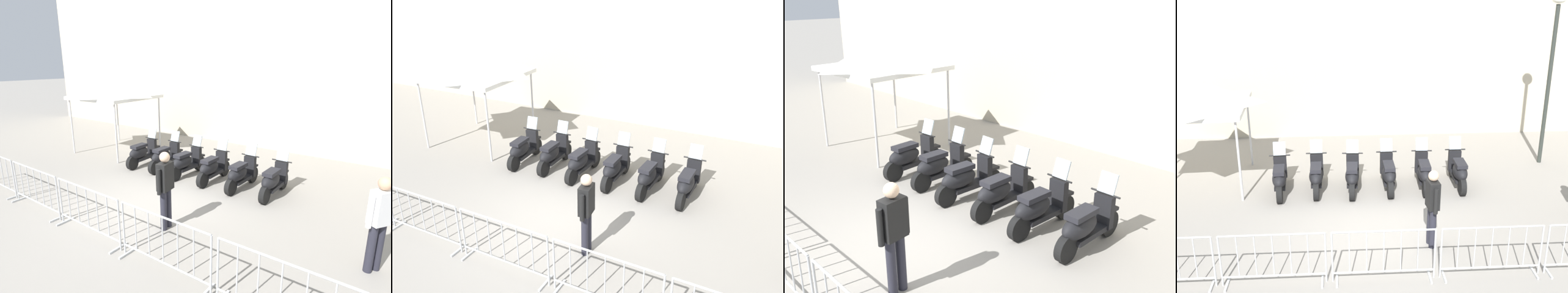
% 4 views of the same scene
% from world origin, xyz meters
% --- Properties ---
extents(ground_plane, '(120.00, 120.00, 0.00)m').
position_xyz_m(ground_plane, '(0.00, 0.00, 0.00)').
color(ground_plane, gray).
extents(motorcycle_0, '(0.56, 1.72, 1.24)m').
position_xyz_m(motorcycle_0, '(-2.24, 2.22, 0.45)').
color(motorcycle_0, black).
rests_on(motorcycle_0, ground).
extents(motorcycle_1, '(0.56, 1.72, 1.24)m').
position_xyz_m(motorcycle_1, '(-1.29, 2.27, 0.45)').
color(motorcycle_1, black).
rests_on(motorcycle_1, ground).
extents(motorcycle_2, '(0.58, 1.73, 1.24)m').
position_xyz_m(motorcycle_2, '(-0.36, 2.15, 0.45)').
color(motorcycle_2, black).
rests_on(motorcycle_2, ground).
extents(motorcycle_3, '(0.56, 1.72, 1.24)m').
position_xyz_m(motorcycle_3, '(0.60, 2.15, 0.45)').
color(motorcycle_3, black).
rests_on(motorcycle_3, ground).
extents(motorcycle_4, '(0.57, 1.73, 1.24)m').
position_xyz_m(motorcycle_4, '(1.54, 2.11, 0.45)').
color(motorcycle_4, black).
rests_on(motorcycle_4, ground).
extents(motorcycle_5, '(0.56, 1.73, 1.24)m').
position_xyz_m(motorcycle_5, '(2.50, 2.09, 0.45)').
color(motorcycle_5, black).
rests_on(motorcycle_5, ground).
extents(barrier_segment_1, '(1.97, 0.54, 1.07)m').
position_xyz_m(barrier_segment_1, '(-2.16, -1.74, 0.52)').
color(barrier_segment_1, '#B2B5B7').
rests_on(barrier_segment_1, ground).
extents(barrier_segment_2, '(1.97, 0.54, 1.07)m').
position_xyz_m(barrier_segment_2, '(-0.11, -1.86, 0.52)').
color(barrier_segment_2, '#B2B5B7').
rests_on(barrier_segment_2, ground).
extents(barrier_segment_3, '(1.97, 0.54, 1.07)m').
position_xyz_m(barrier_segment_3, '(1.95, -1.98, 0.52)').
color(barrier_segment_3, '#B2B5B7').
rests_on(barrier_segment_3, ground).
extents(street_lamp, '(0.36, 0.36, 4.88)m').
position_xyz_m(street_lamp, '(5.47, 3.49, 3.01)').
color(street_lamp, '#2D332D').
rests_on(street_lamp, ground).
extents(officer_mid_plaza, '(0.24, 0.55, 1.73)m').
position_xyz_m(officer_mid_plaza, '(1.08, -0.76, 0.98)').
color(officer_mid_plaza, '#23232D').
rests_on(officer_mid_plaza, ground).
extents(canopy_tent, '(2.70, 2.70, 2.91)m').
position_xyz_m(canopy_tent, '(-4.40, 3.15, 2.52)').
color(canopy_tent, silver).
rests_on(canopy_tent, ground).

